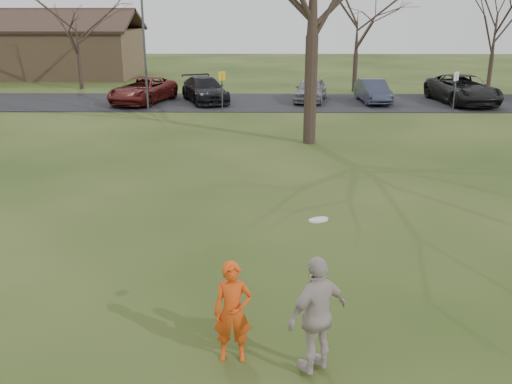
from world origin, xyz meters
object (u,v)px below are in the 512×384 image
car_4 (311,89)px  lamp_post (144,33)px  building (7,51)px  player_defender (233,312)px  car_6 (463,89)px  car_5 (373,91)px  catching_play (317,314)px  car_3 (205,90)px  car_2 (143,90)px

car_4 → lamp_post: lamp_post is taller
building → lamp_post: (14.00, -15.50, 2.04)m
car_4 → building: size_ratio=0.19×
player_defender → car_6: size_ratio=0.29×
car_5 → building: (-26.35, 13.07, 1.25)m
catching_play → car_6: bearing=67.3°
building → car_5: bearing=-26.4°
car_6 → lamp_post: (-17.37, -2.27, 3.15)m
catching_play → building: bearing=118.8°
car_4 → catching_play: bearing=-83.1°
car_3 → catching_play: catching_play is taller
car_3 → building: size_ratio=0.23×
catching_play → player_defender: bearing=164.6°
car_2 → lamp_post: lamp_post is taller
car_4 → lamp_post: 9.83m
car_3 → car_6: size_ratio=0.85×
car_2 → car_5: (13.03, 0.26, -0.07)m
player_defender → car_4: size_ratio=0.41×
car_2 → catching_play: bearing=-57.4°
player_defender → car_5: player_defender is taller
car_2 → player_defender: bearing=-59.9°
car_2 → car_3: 3.49m
car_3 → building: (-16.80, 12.99, 1.20)m
car_6 → car_5: bearing=170.9°
car_5 → player_defender: bearing=-109.5°
car_6 → lamp_post: 17.80m
car_5 → car_2: bearing=176.7°
player_defender → catching_play: size_ratio=0.68×
car_4 → building: (-22.85, 12.73, 1.22)m
car_2 → building: bearing=150.5°
car_4 → car_6: (8.52, -0.51, 0.11)m
car_2 → lamp_post: bearing=-57.2°
car_5 → car_6: car_6 is taller
car_5 → building: bearing=149.2°
car_4 → car_6: 8.53m
car_6 → catching_play: bearing=-119.9°
lamp_post → building: bearing=132.1°
car_3 → lamp_post: size_ratio=0.76×
car_4 → catching_play: size_ratio=1.65×
player_defender → car_2: size_ratio=0.32×
car_2 → building: building is taller
car_5 → building: building is taller
player_defender → lamp_post: bearing=102.6°
car_3 → building: bearing=122.3°
car_4 → catching_play: 25.50m
car_2 → catching_play: catching_play is taller
player_defender → catching_play: bearing=-17.1°
car_2 → car_5: size_ratio=1.32×
building → car_2: bearing=-45.0°
player_defender → car_5: 25.62m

